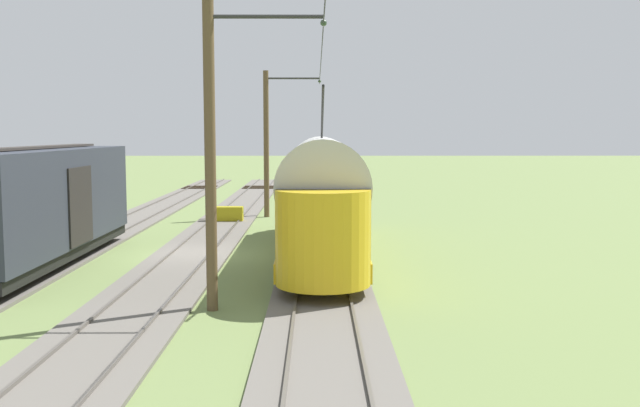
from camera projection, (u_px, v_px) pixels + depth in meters
name	position (u px, v px, depth m)	size (l,w,h in m)	color
ground_plane	(192.00, 255.00, 25.92)	(220.00, 220.00, 0.00)	olive
track_streetcar_siding	(321.00, 252.00, 26.25)	(2.80, 80.00, 0.18)	#666059
track_adjacent_siding	(194.00, 252.00, 26.23)	(2.80, 80.00, 0.18)	#666059
track_third_siding	(66.00, 253.00, 26.20)	(2.80, 80.00, 0.18)	#666059
vintage_streetcar	(321.00, 195.00, 25.43)	(2.65, 15.89, 5.54)	gold
boxcar_adjacent	(36.00, 203.00, 23.39)	(2.96, 11.54, 3.85)	#2D333D
catenary_pole_foreground	(268.00, 141.00, 37.30)	(3.03, 0.28, 7.69)	brown
catenary_pole_mid_near	(213.00, 151.00, 17.54)	(3.03, 0.28, 7.69)	brown
overhead_wire_run	(321.00, 27.00, 18.02)	(2.83, 43.72, 0.18)	black
track_end_bumper	(225.00, 215.00, 35.24)	(1.80, 0.60, 0.80)	#B2A519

